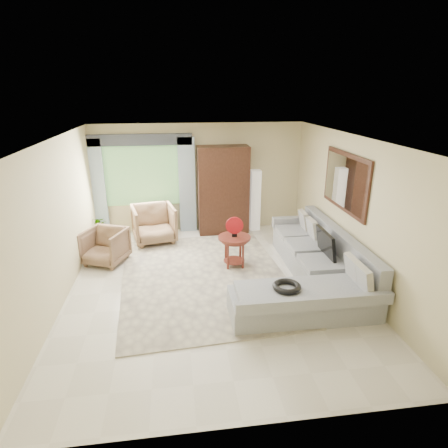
{
  "coord_description": "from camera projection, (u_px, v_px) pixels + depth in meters",
  "views": [
    {
      "loc": [
        -0.6,
        -5.91,
        3.33
      ],
      "look_at": [
        0.25,
        0.35,
        1.05
      ],
      "focal_mm": 30.0,
      "sensor_mm": 36.0,
      "label": 1
    }
  ],
  "objects": [
    {
      "name": "red_disc",
      "position": [
        234.0,
        225.0,
        7.18
      ],
      "size": [
        0.34,
        0.07,
        0.34
      ],
      "primitive_type": "cylinder",
      "rotation": [
        1.57,
        0.0,
        -0.13
      ],
      "color": "#A31015",
      "rests_on": "coffee_table"
    },
    {
      "name": "potted_plant",
      "position": [
        98.0,
        227.0,
        8.8
      ],
      "size": [
        0.52,
        0.47,
        0.54
      ],
      "primitive_type": "imported",
      "rotation": [
        0.0,
        0.0,
        -0.09
      ],
      "color": "#999999",
      "rests_on": "ground"
    },
    {
      "name": "valance",
      "position": [
        139.0,
        140.0,
        8.48
      ],
      "size": [
        2.4,
        0.12,
        0.26
      ],
      "primitive_type": "cube",
      "color": "#1E232D",
      "rests_on": "wall_back"
    },
    {
      "name": "coffee_table",
      "position": [
        234.0,
        251.0,
        7.36
      ],
      "size": [
        0.64,
        0.64,
        0.64
      ],
      "rotation": [
        0.0,
        0.0,
        -0.23
      ],
      "color": "#551D16",
      "rests_on": "ground"
    },
    {
      "name": "area_rug",
      "position": [
        204.0,
        277.0,
        7.03
      ],
      "size": [
        3.28,
        4.2,
        0.02
      ],
      "primitive_type": "cube",
      "rotation": [
        0.0,
        0.0,
        0.07
      ],
      "color": "#BCB395",
      "rests_on": "ground"
    },
    {
      "name": "armchair_left",
      "position": [
        105.0,
        246.0,
        7.51
      ],
      "size": [
        1.0,
        1.01,
        0.71
      ],
      "primitive_type": "imported",
      "rotation": [
        0.0,
        0.0,
        -0.39
      ],
      "color": "#836547",
      "rests_on": "ground"
    },
    {
      "name": "floor_lamp",
      "position": [
        255.0,
        200.0,
        9.22
      ],
      "size": [
        0.24,
        0.24,
        1.5
      ],
      "primitive_type": "cube",
      "color": "silver",
      "rests_on": "ground"
    },
    {
      "name": "armoire",
      "position": [
        223.0,
        190.0,
        8.96
      ],
      "size": [
        1.2,
        0.55,
        2.1
      ],
      "primitive_type": "cube",
      "color": "black",
      "rests_on": "ground"
    },
    {
      "name": "wall_mirror",
      "position": [
        345.0,
        182.0,
        6.75
      ],
      "size": [
        0.05,
        1.7,
        1.05
      ],
      "color": "black",
      "rests_on": "wall_right"
    },
    {
      "name": "ground",
      "position": [
        213.0,
        286.0,
        6.71
      ],
      "size": [
        6.0,
        6.0,
        0.0
      ],
      "primitive_type": "plane",
      "color": "silver",
      "rests_on": "ground"
    },
    {
      "name": "garden_hose",
      "position": [
        287.0,
        287.0,
        5.6
      ],
      "size": [
        0.43,
        0.43,
        0.09
      ],
      "primitive_type": "torus",
      "color": "black",
      "rests_on": "sectional_sofa"
    },
    {
      "name": "tv_screen",
      "position": [
        326.0,
        243.0,
        6.72
      ],
      "size": [
        0.14,
        0.74,
        0.48
      ],
      "primitive_type": "cube",
      "rotation": [
        0.0,
        -0.17,
        0.0
      ],
      "color": "black",
      "rests_on": "sectional_sofa"
    },
    {
      "name": "window",
      "position": [
        142.0,
        176.0,
        8.83
      ],
      "size": [
        1.8,
        0.04,
        1.4
      ],
      "primitive_type": "cube",
      "color": "#669E59",
      "rests_on": "wall_back"
    },
    {
      "name": "curtain_right",
      "position": [
        187.0,
        186.0,
        8.97
      ],
      "size": [
        0.4,
        0.08,
        2.3
      ],
      "primitive_type": "cube",
      "color": "#9EB7CC",
      "rests_on": "ground"
    },
    {
      "name": "curtain_left",
      "position": [
        97.0,
        189.0,
        8.7
      ],
      "size": [
        0.4,
        0.08,
        2.3
      ],
      "primitive_type": "cube",
      "color": "#9EB7CC",
      "rests_on": "ground"
    },
    {
      "name": "armchair_right",
      "position": [
        154.0,
        224.0,
        8.56
      ],
      "size": [
        1.09,
        1.11,
        0.85
      ],
      "primitive_type": "imported",
      "rotation": [
        0.0,
        0.0,
        0.21
      ],
      "color": "#7E6045",
      "rests_on": "ground"
    },
    {
      "name": "sectional_sofa",
      "position": [
        313.0,
        270.0,
        6.67
      ],
      "size": [
        2.3,
        3.46,
        0.9
      ],
      "color": "#A0A3A8",
      "rests_on": "ground"
    }
  ]
}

